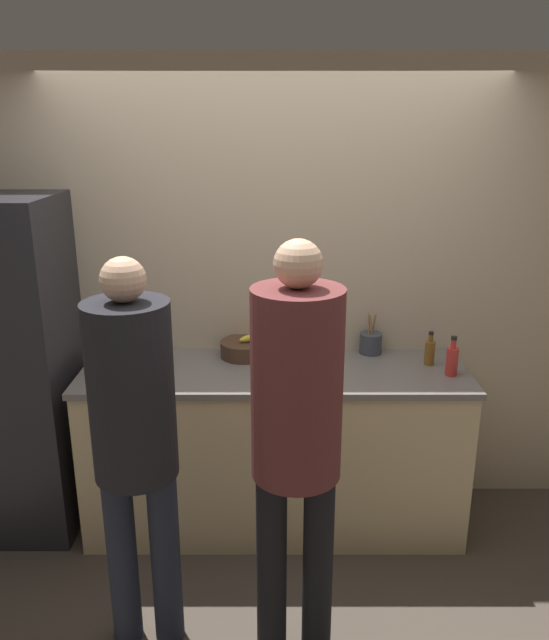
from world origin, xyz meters
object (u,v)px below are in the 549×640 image
at_px(refrigerator, 12,370).
at_px(person_center, 297,422).
at_px(bottle_dark, 286,350).
at_px(cup_white, 301,358).
at_px(fruit_bowl, 245,348).
at_px(bottle_amber, 430,352).
at_px(utensil_crock, 371,343).
at_px(bottle_red, 452,360).
at_px(person_left, 134,428).

xyz_separation_m(refrigerator, person_center, (1.53, -0.95, 0.17)).
xyz_separation_m(bottle_dark, cup_white, (0.08, -0.04, -0.03)).
xyz_separation_m(refrigerator, cup_white, (1.59, 0.01, 0.06)).
height_order(fruit_bowl, bottle_amber, bottle_amber).
bearing_deg(utensil_crock, bottle_red, -41.07).
height_order(refrigerator, utensil_crock, refrigerator).
xyz_separation_m(person_center, bottle_amber, (0.77, 1.00, -0.08)).
relative_size(bottle_dark, cup_white, 2.12).
xyz_separation_m(utensil_crock, bottle_dark, (-0.49, -0.17, 0.02)).
xyz_separation_m(person_left, fruit_bowl, (0.40, 1.07, -0.05)).
relative_size(refrigerator, bottle_amber, 9.86).
distance_m(person_left, bottle_dark, 1.14).
height_order(refrigerator, cup_white, refrigerator).
bearing_deg(bottle_dark, bottle_amber, -0.51).
bearing_deg(cup_white, person_center, -93.55).
bearing_deg(bottle_dark, person_center, -88.77).
distance_m(person_center, bottle_red, 1.21).
distance_m(person_center, fruit_bowl, 1.17).
relative_size(person_left, fruit_bowl, 6.34).
bearing_deg(refrigerator, fruit_bowl, 7.94).
height_order(utensil_crock, cup_white, utensil_crock).
bearing_deg(bottle_amber, person_left, -146.64).
bearing_deg(bottle_red, person_center, -135.11).
relative_size(fruit_bowl, bottle_amber, 1.45).
bearing_deg(bottle_dark, refrigerator, -177.92).
xyz_separation_m(bottle_amber, bottle_red, (0.08, -0.15, 0.01)).
distance_m(fruit_bowl, bottle_red, 1.15).
height_order(person_left, utensil_crock, person_left).
xyz_separation_m(person_center, bottle_dark, (-0.02, 1.01, -0.07)).
height_order(bottle_dark, cup_white, bottle_dark).
relative_size(bottle_dark, bottle_red, 0.98).
xyz_separation_m(bottle_amber, bottle_dark, (-0.79, 0.01, 0.01)).
bearing_deg(refrigerator, person_center, -31.97).
bearing_deg(fruit_bowl, bottle_red, -14.23).
bearing_deg(fruit_bowl, bottle_dark, -27.57).
relative_size(refrigerator, bottle_dark, 8.84).
relative_size(bottle_red, cup_white, 2.16).
distance_m(refrigerator, person_left, 1.25).
distance_m(person_left, bottle_amber, 1.71).
relative_size(person_center, utensil_crock, 7.64).
bearing_deg(cup_white, bottle_amber, 2.84).
bearing_deg(fruit_bowl, bottle_amber, -7.18).
relative_size(utensil_crock, bottle_amber, 1.26).
distance_m(refrigerator, bottle_red, 2.39).
bearing_deg(person_left, bottle_amber, 33.36).
relative_size(person_center, bottle_dark, 8.62).
relative_size(refrigerator, person_left, 1.07).
xyz_separation_m(fruit_bowl, utensil_crock, (0.73, 0.05, 0.02)).
xyz_separation_m(person_left, person_center, (0.66, -0.06, 0.06)).
relative_size(refrigerator, fruit_bowl, 6.79).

